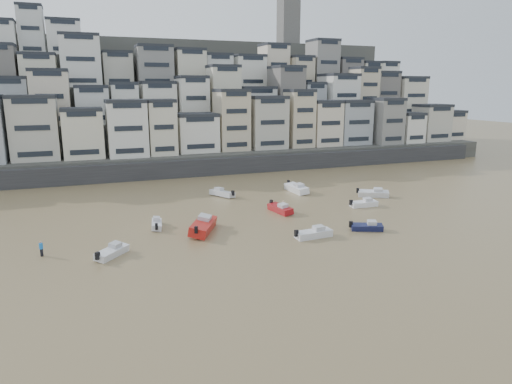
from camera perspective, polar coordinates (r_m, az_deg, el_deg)
name	(u,v)px	position (r m, az deg, el deg)	size (l,w,h in m)	color
ground	(284,344)	(34.34, 3.47, -18.47)	(400.00, 400.00, 0.00)	olive
harbor_wall	(200,167)	(95.68, -7.06, 3.09)	(140.00, 3.00, 3.50)	#38383A
hillside	(181,105)	(134.33, -9.35, 10.64)	(141.04, 66.00, 50.00)	#4C4C47
boat_a	(314,232)	(56.24, 7.22, -4.99)	(5.15, 1.69, 1.40)	silver
boat_b	(367,226)	(60.24, 13.70, -4.15)	(4.38, 1.43, 1.19)	#14183F
boat_c	(203,224)	(58.20, -6.63, -4.05)	(7.32, 2.40, 2.00)	red
boat_d	(364,203)	(72.07, 13.33, -1.29)	(4.75, 1.56, 1.30)	white
boat_e	(280,208)	(67.00, 3.04, -1.96)	(5.29, 1.73, 1.44)	maroon
boat_f	(157,223)	(61.14, -12.32, -3.83)	(4.36, 1.43, 1.19)	silver
boat_g	(373,193)	(78.89, 14.46, -0.06)	(5.48, 1.79, 1.49)	silver
boat_h	(222,192)	(77.05, -4.25, -0.02)	(5.19, 1.70, 1.42)	silver
boat_i	(296,187)	(80.22, 5.08, 0.61)	(6.48, 2.12, 1.77)	white
boat_j	(112,251)	(52.15, -17.58, -7.02)	(4.74, 1.55, 1.29)	silver
person_blue	(41,248)	(54.96, -25.26, -6.40)	(0.44, 0.44, 1.74)	blue
person_pink	(283,206)	(67.24, 3.41, -1.78)	(0.44, 0.44, 1.74)	tan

